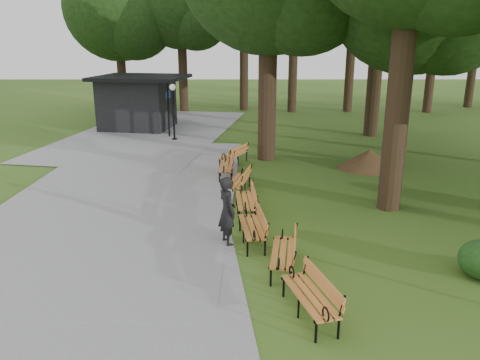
{
  "coord_description": "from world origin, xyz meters",
  "views": [
    {
      "loc": [
        0.13,
        -13.0,
        5.25
      ],
      "look_at": [
        0.16,
        0.85,
        1.1
      ],
      "focal_mm": 35.8,
      "sensor_mm": 36.0,
      "label": 1
    }
  ],
  "objects_px": {
    "lamp_post": "(173,100)",
    "bench_2": "(252,227)",
    "kiosk": "(137,102)",
    "person": "(227,211)",
    "bench_0": "(309,296)",
    "bench_4": "(239,181)",
    "bench_1": "(283,252)",
    "bench_6": "(234,155)",
    "dirt_mound": "(369,159)",
    "bench_3": "(245,201)",
    "bench_5": "(226,166)"
  },
  "relations": [
    {
      "from": "bench_0",
      "to": "bench_6",
      "type": "relative_size",
      "value": 1.0
    },
    {
      "from": "bench_4",
      "to": "lamp_post",
      "type": "bearing_deg",
      "value": -146.79
    },
    {
      "from": "bench_0",
      "to": "bench_6",
      "type": "bearing_deg",
      "value": 172.5
    },
    {
      "from": "dirt_mound",
      "to": "bench_1",
      "type": "relative_size",
      "value": 1.17
    },
    {
      "from": "bench_2",
      "to": "bench_4",
      "type": "distance_m",
      "value": 4.23
    },
    {
      "from": "lamp_post",
      "to": "bench_1",
      "type": "bearing_deg",
      "value": -73.21
    },
    {
      "from": "bench_0",
      "to": "bench_1",
      "type": "distance_m",
      "value": 1.99
    },
    {
      "from": "person",
      "to": "kiosk",
      "type": "distance_m",
      "value": 17.54
    },
    {
      "from": "bench_1",
      "to": "person",
      "type": "bearing_deg",
      "value": -130.27
    },
    {
      "from": "bench_0",
      "to": "bench_4",
      "type": "xyz_separation_m",
      "value": [
        -1.37,
        7.72,
        0.0
      ]
    },
    {
      "from": "person",
      "to": "bench_4",
      "type": "relative_size",
      "value": 0.97
    },
    {
      "from": "person",
      "to": "bench_1",
      "type": "bearing_deg",
      "value": -163.14
    },
    {
      "from": "lamp_post",
      "to": "dirt_mound",
      "type": "height_order",
      "value": "lamp_post"
    },
    {
      "from": "bench_3",
      "to": "bench_5",
      "type": "distance_m",
      "value": 4.12
    },
    {
      "from": "bench_1",
      "to": "bench_6",
      "type": "xyz_separation_m",
      "value": [
        -1.25,
        9.59,
        0.0
      ]
    },
    {
      "from": "person",
      "to": "bench_2",
      "type": "relative_size",
      "value": 0.97
    },
    {
      "from": "dirt_mound",
      "to": "lamp_post",
      "type": "bearing_deg",
      "value": 147.32
    },
    {
      "from": "lamp_post",
      "to": "bench_5",
      "type": "distance_m",
      "value": 7.71
    },
    {
      "from": "dirt_mound",
      "to": "bench_3",
      "type": "relative_size",
      "value": 1.17
    },
    {
      "from": "lamp_post",
      "to": "bench_0",
      "type": "xyz_separation_m",
      "value": [
        4.77,
        -16.64,
        -1.69
      ]
    },
    {
      "from": "lamp_post",
      "to": "bench_5",
      "type": "height_order",
      "value": "lamp_post"
    },
    {
      "from": "lamp_post",
      "to": "bench_2",
      "type": "height_order",
      "value": "lamp_post"
    },
    {
      "from": "kiosk",
      "to": "bench_2",
      "type": "distance_m",
      "value": 17.72
    },
    {
      "from": "kiosk",
      "to": "bench_4",
      "type": "relative_size",
      "value": 2.62
    },
    {
      "from": "kiosk",
      "to": "bench_5",
      "type": "xyz_separation_m",
      "value": [
        5.49,
        -10.32,
        -1.12
      ]
    },
    {
      "from": "bench_0",
      "to": "bench_4",
      "type": "height_order",
      "value": "same"
    },
    {
      "from": "bench_2",
      "to": "bench_5",
      "type": "height_order",
      "value": "same"
    },
    {
      "from": "bench_3",
      "to": "bench_5",
      "type": "bearing_deg",
      "value": -173.61
    },
    {
      "from": "bench_0",
      "to": "dirt_mound",
      "type": "bearing_deg",
      "value": 144.44
    },
    {
      "from": "kiosk",
      "to": "bench_2",
      "type": "relative_size",
      "value": 2.62
    },
    {
      "from": "person",
      "to": "lamp_post",
      "type": "distance_m",
      "value": 13.62
    },
    {
      "from": "dirt_mound",
      "to": "bench_5",
      "type": "height_order",
      "value": "bench_5"
    },
    {
      "from": "bench_2",
      "to": "bench_6",
      "type": "xyz_separation_m",
      "value": [
        -0.57,
        8.04,
        0.0
      ]
    },
    {
      "from": "kiosk",
      "to": "bench_3",
      "type": "bearing_deg",
      "value": -57.06
    },
    {
      "from": "dirt_mound",
      "to": "bench_3",
      "type": "xyz_separation_m",
      "value": [
        -5.22,
        -5.35,
        0.03
      ]
    },
    {
      "from": "kiosk",
      "to": "bench_1",
      "type": "relative_size",
      "value": 2.62
    },
    {
      "from": "bench_3",
      "to": "person",
      "type": "bearing_deg",
      "value": -15.8
    },
    {
      "from": "bench_0",
      "to": "lamp_post",
      "type": "bearing_deg",
      "value": -179.36
    },
    {
      "from": "bench_1",
      "to": "bench_6",
      "type": "height_order",
      "value": "same"
    },
    {
      "from": "dirt_mound",
      "to": "bench_2",
      "type": "bearing_deg",
      "value": -124.1
    },
    {
      "from": "kiosk",
      "to": "bench_0",
      "type": "height_order",
      "value": "kiosk"
    },
    {
      "from": "bench_0",
      "to": "bench_3",
      "type": "bearing_deg",
      "value": 176.43
    },
    {
      "from": "bench_5",
      "to": "bench_2",
      "type": "bearing_deg",
      "value": 8.72
    },
    {
      "from": "person",
      "to": "bench_4",
      "type": "bearing_deg",
      "value": -29.17
    },
    {
      "from": "bench_0",
      "to": "person",
      "type": "bearing_deg",
      "value": -169.38
    },
    {
      "from": "lamp_post",
      "to": "bench_4",
      "type": "relative_size",
      "value": 1.55
    },
    {
      "from": "kiosk",
      "to": "bench_3",
      "type": "distance_m",
      "value": 15.69
    },
    {
      "from": "bench_2",
      "to": "bench_6",
      "type": "distance_m",
      "value": 8.06
    },
    {
      "from": "bench_5",
      "to": "bench_6",
      "type": "relative_size",
      "value": 1.0
    },
    {
      "from": "bench_6",
      "to": "bench_4",
      "type": "bearing_deg",
      "value": 30.07
    }
  ]
}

